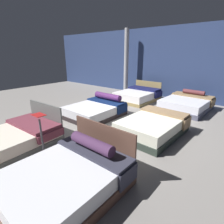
{
  "coord_description": "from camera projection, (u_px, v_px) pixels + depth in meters",
  "views": [
    {
      "loc": [
        3.27,
        -4.42,
        2.26
      ],
      "look_at": [
        -0.33,
        -0.09,
        0.36
      ],
      "focal_mm": 28.25,
      "sensor_mm": 36.0,
      "label": 1
    }
  ],
  "objects": [
    {
      "name": "ground_plane",
      "position": [
        121.0,
        124.0,
        5.93
      ],
      "size": [
        18.0,
        18.0,
        0.02
      ],
      "primitive_type": "cube",
      "color": "gray"
    },
    {
      "name": "showroom_back_wall",
      "position": [
        177.0,
        64.0,
        8.68
      ],
      "size": [
        18.0,
        0.06,
        3.5
      ],
      "primitive_type": "cube",
      "color": "navy",
      "rests_on": "ground_plane"
    },
    {
      "name": "bed_0",
      "position": [
        13.0,
        139.0,
        4.36
      ],
      "size": [
        1.69,
        2.23,
        0.92
      ],
      "rotation": [
        0.0,
        0.0,
        0.06
      ],
      "color": "#565B58",
      "rests_on": "ground_plane"
    },
    {
      "name": "bed_1",
      "position": [
        68.0,
        178.0,
        2.98
      ],
      "size": [
        1.68,
        1.97,
        0.95
      ],
      "rotation": [
        0.0,
        0.0,
        -0.0
      ],
      "color": "brown",
      "rests_on": "ground_plane"
    },
    {
      "name": "bed_2",
      "position": [
        96.0,
        110.0,
        6.58
      ],
      "size": [
        1.65,
        2.0,
        0.74
      ],
      "rotation": [
        0.0,
        0.0,
        0.0
      ],
      "color": "black",
      "rests_on": "ground_plane"
    },
    {
      "name": "bed_3",
      "position": [
        153.0,
        126.0,
        5.12
      ],
      "size": [
        1.54,
        2.08,
        0.53
      ],
      "rotation": [
        0.0,
        0.0,
        -0.04
      ],
      "color": "#28332C",
      "rests_on": "ground_plane"
    },
    {
      "name": "bed_4",
      "position": [
        138.0,
        95.0,
        8.73
      ],
      "size": [
        1.72,
        2.08,
        0.85
      ],
      "rotation": [
        0.0,
        0.0,
        -0.03
      ],
      "color": "olive",
      "rests_on": "ground_plane"
    },
    {
      "name": "bed_5",
      "position": [
        186.0,
        104.0,
        7.29
      ],
      "size": [
        1.78,
        2.13,
        0.72
      ],
      "rotation": [
        0.0,
        0.0,
        -0.05
      ],
      "color": "#4D4E60",
      "rests_on": "ground_plane"
    },
    {
      "name": "price_sign",
      "position": [
        43.0,
        144.0,
        3.76
      ],
      "size": [
        0.28,
        0.24,
        1.08
      ],
      "color": "#3F3F44",
      "rests_on": "ground_plane"
    },
    {
      "name": "support_pillar",
      "position": [
        126.0,
        62.0,
        9.86
      ],
      "size": [
        0.25,
        0.25,
        3.5
      ],
      "primitive_type": "cylinder",
      "color": "#99999E",
      "rests_on": "ground_plane"
    }
  ]
}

